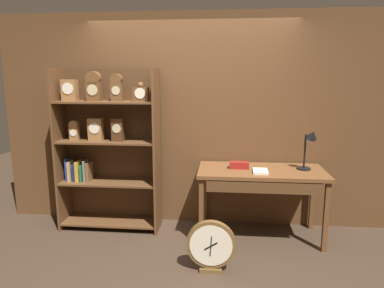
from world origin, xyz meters
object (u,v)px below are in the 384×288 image
object	(u,v)px
bookshelf	(106,145)
open_repair_manual	(260,171)
round_clock_large	(211,246)
desk_lamp	(310,145)
workbench	(261,178)
toolbox_small	(239,165)

from	to	relation	value
bookshelf	open_repair_manual	size ratio (longest dim) A/B	8.81
round_clock_large	desk_lamp	bearing A→B (deg)	37.77
bookshelf	round_clock_large	xyz separation A→B (m)	(1.31, -0.92, -0.77)
round_clock_large	workbench	bearing A→B (deg)	55.35
desk_lamp	open_repair_manual	xyz separation A→B (m)	(-0.54, -0.14, -0.28)
toolbox_small	open_repair_manual	size ratio (longest dim) A/B	0.99
desk_lamp	open_repair_manual	distance (m)	0.62
open_repair_manual	bookshelf	bearing A→B (deg)	174.24
open_repair_manual	desk_lamp	bearing A→B (deg)	16.53
desk_lamp	toolbox_small	world-z (taller)	desk_lamp
desk_lamp	toolbox_small	bearing A→B (deg)	179.81
bookshelf	toolbox_small	world-z (taller)	bookshelf
toolbox_small	round_clock_large	xyz separation A→B (m)	(-0.28, -0.81, -0.59)
round_clock_large	open_repair_manual	bearing A→B (deg)	52.92
workbench	round_clock_large	size ratio (longest dim) A/B	2.77
toolbox_small	bookshelf	bearing A→B (deg)	176.27
workbench	open_repair_manual	bearing A→B (deg)	-103.26
desk_lamp	round_clock_large	size ratio (longest dim) A/B	0.92
open_repair_manual	round_clock_large	distance (m)	1.01
workbench	open_repair_manual	xyz separation A→B (m)	(-0.02, -0.09, 0.10)
workbench	desk_lamp	distance (m)	0.64
bookshelf	round_clock_large	world-z (taller)	bookshelf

